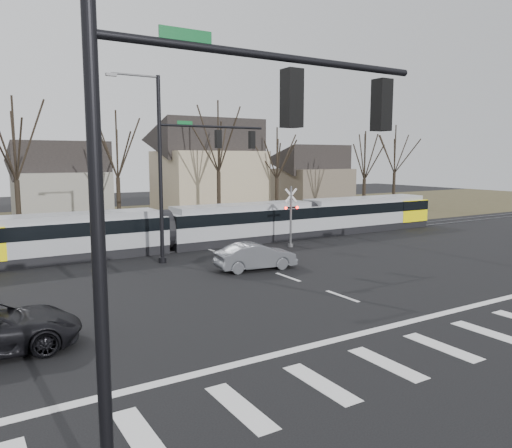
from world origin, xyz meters
TOP-DOWN VIEW (x-y plane):
  - ground at (0.00, 0.00)m, footprint 140.00×140.00m
  - grass_verge at (0.00, 32.00)m, footprint 140.00×28.00m
  - crosswalk at (0.00, -4.00)m, footprint 27.00×2.60m
  - stop_line at (0.00, -1.80)m, footprint 28.00×0.35m
  - lane_dashes at (0.00, 16.00)m, footprint 0.18×30.00m
  - rail_pair at (0.00, 15.80)m, footprint 90.00×1.52m
  - tram at (3.10, 16.00)m, footprint 35.15×2.61m
  - sedan at (-0.46, 8.29)m, footprint 2.49×4.62m
  - signal_pole_near_left at (-10.41, -6.00)m, footprint 9.28×0.44m
  - signal_pole_far at (-2.41, 12.50)m, footprint 9.28×0.44m
  - rail_crossing_signal at (5.00, 12.79)m, footprint 1.08×0.36m
  - tree_row at (2.00, 26.00)m, footprint 59.20×7.20m
  - house_b at (-5.00, 36.00)m, footprint 8.64×7.56m
  - house_c at (9.00, 33.00)m, footprint 10.80×8.64m
  - house_d at (24.00, 35.00)m, footprint 8.64×7.56m

SIDE VIEW (x-z plane):
  - ground at x=0.00m, z-range 0.00..0.00m
  - grass_verge at x=0.00m, z-range 0.00..0.01m
  - crosswalk at x=0.00m, z-range 0.00..0.01m
  - stop_line at x=0.00m, z-range 0.00..0.01m
  - lane_dashes at x=0.00m, z-range 0.00..0.01m
  - rail_pair at x=0.00m, z-range 0.00..0.06m
  - sedan at x=-0.46m, z-range 0.00..1.41m
  - tram at x=3.10m, z-range 0.12..2.78m
  - rail_crossing_signal at x=5.00m, z-range -0.11..3.89m
  - house_b at x=-5.00m, z-range 0.14..7.79m
  - house_d at x=24.00m, z-range 0.14..7.79m
  - tree_row at x=2.00m, z-range 0.00..10.00m
  - house_c at x=9.00m, z-range 0.18..10.28m
  - signal_pole_near_left at x=-10.41m, z-range 0.60..10.80m
  - signal_pole_far at x=-2.41m, z-range 0.60..10.80m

